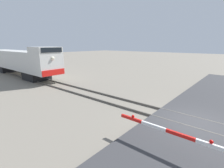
{
  "coord_description": "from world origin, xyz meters",
  "views": [
    {
      "loc": [
        -9.64,
        -1.84,
        4.48
      ],
      "look_at": [
        -1.14,
        5.24,
        1.77
      ],
      "focal_mm": 26.19,
      "sensor_mm": 36.0,
      "label": 1
    }
  ],
  "objects": [
    {
      "name": "ground_plane",
      "position": [
        0.0,
        0.0,
        0.0
      ],
      "size": [
        160.0,
        160.0,
        0.0
      ],
      "primitive_type": "plane",
      "color": "gray"
    },
    {
      "name": "rail_track_left",
      "position": [
        -0.72,
        0.0,
        0.07
      ],
      "size": [
        0.08,
        80.0,
        0.15
      ],
      "primitive_type": "cube",
      "color": "#59544C",
      "rests_on": "ground_plane"
    },
    {
      "name": "rail_track_right",
      "position": [
        0.72,
        0.0,
        0.07
      ],
      "size": [
        0.08,
        80.0,
        0.15
      ],
      "primitive_type": "cube",
      "color": "#59544C",
      "rests_on": "ground_plane"
    },
    {
      "name": "road_surface",
      "position": [
        0.0,
        0.0,
        0.07
      ],
      "size": [
        36.0,
        4.72,
        0.14
      ],
      "primitive_type": "cube",
      "color": "#38383A",
      "rests_on": "ground_plane"
    },
    {
      "name": "locomotive",
      "position": [
        0.0,
        23.64,
        2.15
      ],
      "size": [
        2.86,
        18.72,
        4.18
      ],
      "color": "black",
      "rests_on": "ground_plane"
    }
  ]
}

